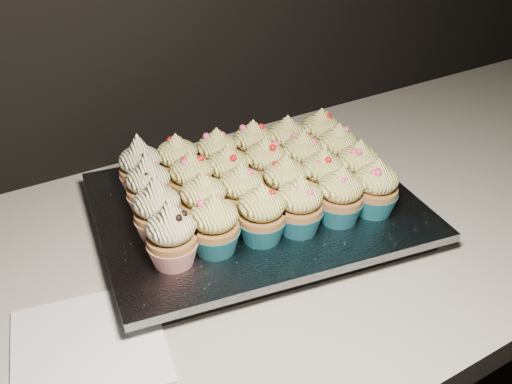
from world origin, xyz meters
TOP-DOWN VIEW (x-y plane):
  - worktop at (0.00, 1.70)m, footprint 2.44×0.64m
  - napkin at (-0.37, 1.62)m, footprint 0.19×0.19m
  - baking_tray at (-0.09, 1.73)m, footprint 0.46×0.38m
  - foil_lining at (-0.09, 1.73)m, footprint 0.50×0.42m
  - cupcake_0 at (-0.24, 1.67)m, footprint 0.06×0.06m
  - cupcake_1 at (-0.19, 1.66)m, footprint 0.06×0.06m
  - cupcake_2 at (-0.13, 1.65)m, footprint 0.06×0.06m
  - cupcake_3 at (-0.07, 1.64)m, footprint 0.06×0.06m
  - cupcake_4 at (-0.01, 1.63)m, footprint 0.06×0.06m
  - cupcake_5 at (0.04, 1.62)m, footprint 0.06×0.06m
  - cupcake_6 at (-0.24, 1.72)m, footprint 0.06×0.06m
  - cupcake_7 at (-0.18, 1.71)m, footprint 0.06×0.06m
  - cupcake_8 at (-0.12, 1.71)m, footprint 0.06×0.06m
  - cupcake_9 at (-0.06, 1.70)m, footprint 0.06×0.06m
  - cupcake_10 at (-0.00, 1.68)m, footprint 0.06×0.06m
  - cupcake_11 at (0.05, 1.68)m, footprint 0.06×0.06m
  - cupcake_12 at (-0.22, 1.78)m, footprint 0.06×0.06m
  - cupcake_13 at (-0.16, 1.77)m, footprint 0.06×0.06m
  - cupcake_14 at (-0.11, 1.76)m, footprint 0.06×0.06m
  - cupcake_15 at (-0.05, 1.76)m, footprint 0.06×0.06m
  - cupcake_16 at (0.00, 1.74)m, footprint 0.06×0.06m
  - cupcake_17 at (0.06, 1.74)m, footprint 0.06×0.06m
  - cupcake_18 at (-0.21, 1.84)m, footprint 0.06×0.06m
  - cupcake_19 at (-0.16, 1.83)m, footprint 0.06×0.06m
  - cupcake_20 at (-0.10, 1.82)m, footprint 0.06×0.06m
  - cupcake_21 at (-0.04, 1.81)m, footprint 0.06×0.06m
  - cupcake_22 at (0.01, 1.80)m, footprint 0.06×0.06m
  - cupcake_23 at (0.07, 1.79)m, footprint 0.06×0.06m

SIDE VIEW (x-z plane):
  - worktop at x=0.00m, z-range 0.86..0.90m
  - napkin at x=-0.37m, z-range 0.90..0.90m
  - baking_tray at x=-0.09m, z-range 0.90..0.92m
  - foil_lining at x=-0.09m, z-range 0.92..0.93m
  - cupcake_1 at x=-0.19m, z-range 0.93..1.01m
  - cupcake_2 at x=-0.13m, z-range 0.93..1.01m
  - cupcake_3 at x=-0.07m, z-range 0.93..1.01m
  - cupcake_4 at x=-0.01m, z-range 0.93..1.01m
  - cupcake_5 at x=0.04m, z-range 0.93..1.01m
  - cupcake_7 at x=-0.18m, z-range 0.93..1.01m
  - cupcake_8 at x=-0.12m, z-range 0.93..1.01m
  - cupcake_9 at x=-0.06m, z-range 0.93..1.01m
  - cupcake_10 at x=0.00m, z-range 0.93..1.01m
  - cupcake_11 at x=0.05m, z-range 0.93..1.01m
  - cupcake_13 at x=-0.16m, z-range 0.93..1.01m
  - cupcake_14 at x=-0.11m, z-range 0.93..1.01m
  - cupcake_15 at x=-0.05m, z-range 0.93..1.01m
  - cupcake_16 at x=0.00m, z-range 0.93..1.01m
  - cupcake_17 at x=0.06m, z-range 0.93..1.01m
  - cupcake_19 at x=-0.16m, z-range 0.93..1.01m
  - cupcake_20 at x=-0.10m, z-range 0.93..1.01m
  - cupcake_21 at x=-0.04m, z-range 0.93..1.01m
  - cupcake_22 at x=0.01m, z-range 0.93..1.01m
  - cupcake_23 at x=0.07m, z-range 0.93..1.01m
  - cupcake_0 at x=-0.24m, z-range 0.93..1.02m
  - cupcake_6 at x=-0.24m, z-range 0.93..1.02m
  - cupcake_12 at x=-0.22m, z-range 0.93..1.02m
  - cupcake_18 at x=-0.21m, z-range 0.93..1.02m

